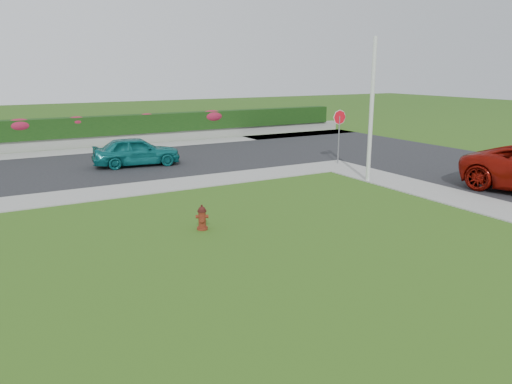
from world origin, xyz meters
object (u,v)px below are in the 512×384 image
fire_hydrant (202,218)px  utility_pole (371,111)px  stop_sign (339,124)px  sedan_teal (136,151)px

fire_hydrant → utility_pole: 8.81m
fire_hydrant → utility_pole: size_ratio=0.13×
fire_hydrant → utility_pole: (8.14, 2.37, 2.42)m
fire_hydrant → stop_sign: (9.46, 5.90, 1.53)m
utility_pole → stop_sign: size_ratio=2.19×
fire_hydrant → sedan_teal: sedan_teal is taller
utility_pole → sedan_teal: bearing=132.7°
fire_hydrant → stop_sign: size_ratio=0.28×
fire_hydrant → stop_sign: stop_sign is taller
sedan_teal → stop_sign: 9.36m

